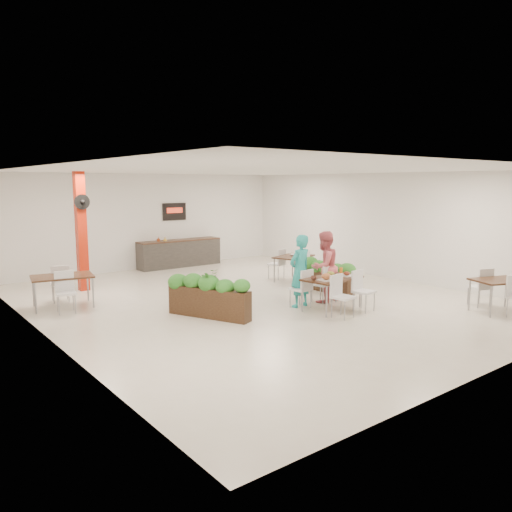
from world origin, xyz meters
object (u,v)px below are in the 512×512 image
at_px(red_column, 81,230).
at_px(diner_woman, 324,267).
at_px(planter_right, 328,274).
at_px(service_counter, 179,252).
at_px(planter_left, 209,294).
at_px(side_table_a, 62,280).
at_px(diner_man, 300,271).
at_px(side_table_c, 499,285).
at_px(main_table, 332,282).
at_px(side_table_b, 294,260).

bearing_deg(red_column, diner_woman, -49.77).
bearing_deg(planter_right, service_counter, 100.13).
distance_m(planter_left, side_table_a, 3.63).
xyz_separation_m(diner_man, diner_woman, (0.80, 0.00, 0.02)).
height_order(service_counter, side_table_c, service_counter).
bearing_deg(planter_left, side_table_a, 127.48).
distance_m(diner_woman, planter_right, 1.22).
bearing_deg(planter_right, diner_woman, -141.02).
height_order(main_table, planter_left, planter_left).
distance_m(side_table_b, side_table_c, 5.69).
relative_size(red_column, service_counter, 1.07).
height_order(planter_left, side_table_b, planter_left).
distance_m(main_table, side_table_a, 6.28).
height_order(red_column, diner_woman, red_column).
height_order(service_counter, diner_woman, service_counter).
xyz_separation_m(diner_man, planter_left, (-2.20, 0.51, -0.33)).
xyz_separation_m(red_column, side_table_c, (6.58, -8.07, -1.02)).
bearing_deg(side_table_b, side_table_a, 153.09).
relative_size(diner_man, diner_woman, 0.98).
relative_size(red_column, diner_woman, 1.84).
bearing_deg(diner_woman, planter_right, -147.67).
height_order(main_table, diner_woman, diner_woman).
relative_size(main_table, side_table_b, 1.05).
bearing_deg(side_table_c, side_table_a, 159.25).
height_order(planter_right, side_table_b, side_table_b).
distance_m(diner_man, diner_woman, 0.80).
bearing_deg(red_column, diner_man, -55.62).
distance_m(red_column, main_table, 6.83).
height_order(diner_man, planter_right, diner_man).
distance_m(diner_man, planter_left, 2.28).
bearing_deg(diner_woman, side_table_b, -123.15).
height_order(planter_left, side_table_c, planter_left).
relative_size(main_table, diner_man, 1.02).
bearing_deg(main_table, side_table_b, 62.30).
xyz_separation_m(diner_woman, side_table_b, (1.22, 2.44, -0.24)).
bearing_deg(side_table_c, diner_man, 155.52).
relative_size(service_counter, planter_left, 1.57).
bearing_deg(diner_man, planter_left, -19.71).
relative_size(planter_right, side_table_b, 1.04).
relative_size(planter_right, side_table_c, 1.05).
xyz_separation_m(service_counter, side_table_a, (-5.02, -3.42, 0.15)).
distance_m(service_counter, planter_right, 6.18).
height_order(service_counter, main_table, service_counter).
height_order(red_column, planter_right, red_column).
bearing_deg(diner_man, planter_right, -163.45).
bearing_deg(side_table_a, service_counter, 45.15).
relative_size(diner_woman, side_table_b, 1.04).
height_order(red_column, planter_left, red_column).
bearing_deg(diner_woman, main_table, 51.39).
relative_size(planter_left, planter_right, 1.09).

